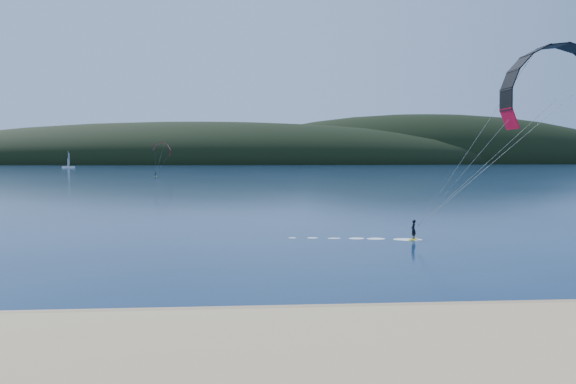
# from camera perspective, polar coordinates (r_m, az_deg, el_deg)

# --- Properties ---
(ground) EXTENTS (1800.00, 1800.00, 0.00)m
(ground) POSITION_cam_1_polar(r_m,az_deg,el_deg) (20.31, -7.12, -16.00)
(ground) COLOR #081C3C
(ground) RESTS_ON ground
(wet_sand) EXTENTS (220.00, 2.50, 0.10)m
(wet_sand) POSITION_cam_1_polar(r_m,az_deg,el_deg) (24.58, -6.60, -12.41)
(wet_sand) COLOR olive
(wet_sand) RESTS_ON ground
(headland) EXTENTS (1200.00, 310.00, 140.00)m
(headland) POSITION_cam_1_polar(r_m,az_deg,el_deg) (764.44, -4.35, 2.89)
(headland) COLOR black
(headland) RESTS_ON ground
(kitesurfer_near) EXTENTS (23.29, 9.61, 15.65)m
(kitesurfer_near) POSITION_cam_1_polar(r_m,az_deg,el_deg) (44.54, 25.19, 8.10)
(kitesurfer_near) COLOR yellow
(kitesurfer_near) RESTS_ON ground
(kitesurfer_far) EXTENTS (7.50, 6.50, 12.17)m
(kitesurfer_far) POSITION_cam_1_polar(r_m,az_deg,el_deg) (216.64, -12.82, 4.02)
(kitesurfer_far) COLOR yellow
(kitesurfer_far) RESTS_ON ground
(sailboat) EXTENTS (9.18, 5.86, 12.97)m
(sailboat) POSITION_cam_1_polar(r_m,az_deg,el_deg) (442.17, -21.58, 2.42)
(sailboat) COLOR white
(sailboat) RESTS_ON ground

